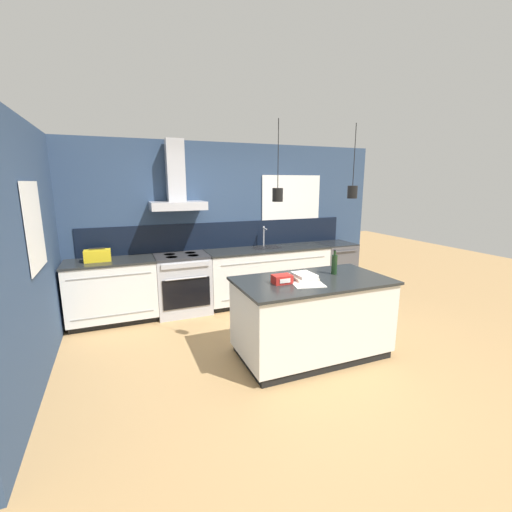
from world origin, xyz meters
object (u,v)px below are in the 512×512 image
book_stack (304,276)px  yellow_toolbox (98,256)px  oven_range (183,284)px  bottle_on_island (334,264)px  red_supply_box (282,279)px  dishwasher (334,267)px

book_stack → yellow_toolbox: yellow_toolbox is taller
book_stack → yellow_toolbox: bearing=139.7°
yellow_toolbox → oven_range: bearing=-0.2°
bottle_on_island → red_supply_box: bottle_on_island is taller
book_stack → dishwasher: bearing=47.1°
oven_range → red_supply_box: bearing=-68.7°
red_supply_box → bottle_on_island: bearing=8.3°
dishwasher → book_stack: 2.58m
book_stack → oven_range: bearing=119.3°
red_supply_box → yellow_toolbox: (-1.89, 1.91, 0.03)m
dishwasher → red_supply_box: 2.83m
dishwasher → book_stack: book_stack is taller
bottle_on_island → oven_range: bearing=129.6°
dishwasher → oven_range: bearing=-179.9°
dishwasher → book_stack: size_ratio=2.62×
oven_range → yellow_toolbox: yellow_toolbox is taller
dishwasher → bottle_on_island: size_ratio=3.08×
book_stack → red_supply_box: 0.30m
book_stack → yellow_toolbox: (-2.19, 1.86, 0.05)m
red_supply_box → oven_range: bearing=111.3°
oven_range → yellow_toolbox: size_ratio=2.68×
oven_range → book_stack: (1.04, -1.85, 0.49)m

